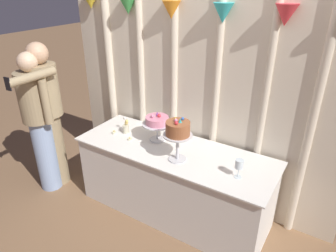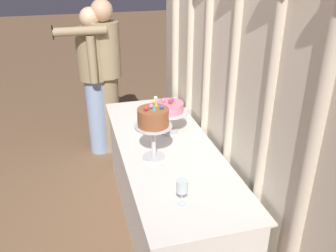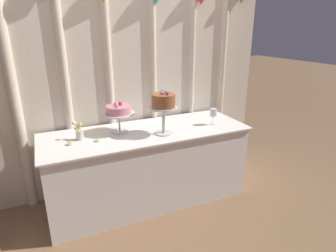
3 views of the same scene
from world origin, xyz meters
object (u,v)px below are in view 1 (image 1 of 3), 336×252
object	(u,v)px
cake_display_nearright	(178,131)
tealight_far_left	(114,133)
cake_table	(174,181)
guest_man_pink_jacket	(39,119)
cake_display_nearleft	(157,122)
guest_girl_blue_dress	(47,111)
flower_vase	(126,127)
wine_glass	(239,165)
tealight_near_left	(130,139)

from	to	relation	value
cake_display_nearright	tealight_far_left	world-z (taller)	cake_display_nearright
cake_table	guest_man_pink_jacket	bearing A→B (deg)	-164.24
guest_man_pink_jacket	cake_display_nearleft	bearing A→B (deg)	22.06
cake_table	cake_display_nearleft	size ratio (longest dim) A/B	6.53
guest_girl_blue_dress	guest_man_pink_jacket	world-z (taller)	guest_girl_blue_dress
cake_table	flower_vase	size ratio (longest dim) A/B	11.83
wine_glass	tealight_near_left	xyz separation A→B (m)	(-1.18, 0.03, -0.11)
cake_table	flower_vase	bearing A→B (deg)	176.54
wine_glass	guest_man_pink_jacket	xyz separation A→B (m)	(-2.16, -0.31, 0.00)
cake_table	guest_man_pink_jacket	world-z (taller)	guest_man_pink_jacket
cake_display_nearright	wine_glass	xyz separation A→B (m)	(0.57, 0.03, -0.17)
wine_glass	guest_girl_blue_dress	distance (m)	2.17
wine_glass	guest_girl_blue_dress	size ratio (longest dim) A/B	0.10
cake_display_nearright	cake_display_nearleft	bearing A→B (deg)	149.62
cake_display_nearleft	guest_man_pink_jacket	xyz separation A→B (m)	(-1.22, -0.49, -0.08)
cake_display_nearleft	tealight_far_left	world-z (taller)	cake_display_nearleft
tealight_near_left	guest_man_pink_jacket	size ratio (longest dim) A/B	0.03
cake_table	tealight_near_left	distance (m)	0.63
cake_display_nearright	tealight_near_left	xyz separation A→B (m)	(-0.61, 0.06, -0.29)
wine_glass	tealight_near_left	bearing A→B (deg)	178.45
cake_display_nearleft	cake_display_nearright	size ratio (longest dim) A/B	0.72
cake_table	cake_display_nearleft	distance (m)	0.64
cake_table	wine_glass	size ratio (longest dim) A/B	11.84
flower_vase	cake_table	bearing A→B (deg)	-3.46
wine_glass	cake_display_nearright	bearing A→B (deg)	-176.93
wine_glass	flower_vase	distance (m)	1.33
cake_display_nearright	guest_man_pink_jacket	distance (m)	1.62
tealight_far_left	cake_display_nearleft	bearing A→B (deg)	15.54
tealight_near_left	cake_table	bearing A→B (deg)	8.47
wine_glass	guest_girl_blue_dress	world-z (taller)	guest_girl_blue_dress
flower_vase	guest_girl_blue_dress	bearing A→B (deg)	-158.41
flower_vase	tealight_near_left	size ratio (longest dim) A/B	3.50
wine_glass	flower_vase	xyz separation A→B (m)	(-1.32, 0.14, -0.06)
cake_table	flower_vase	xyz separation A→B (m)	(-0.63, 0.04, 0.45)
cake_table	guest_girl_blue_dress	size ratio (longest dim) A/B	1.18
cake_display_nearright	guest_girl_blue_dress	distance (m)	1.60
guest_girl_blue_dress	guest_man_pink_jacket	size ratio (longest dim) A/B	1.05
guest_girl_blue_dress	cake_display_nearright	bearing A→B (deg)	5.70
cake_table	guest_man_pink_jacket	size ratio (longest dim) A/B	1.24
guest_man_pink_jacket	guest_girl_blue_dress	bearing A→B (deg)	90.72
wine_glass	guest_girl_blue_dress	bearing A→B (deg)	-175.00
cake_display_nearright	cake_table	bearing A→B (deg)	131.56
cake_display_nearright	tealight_near_left	distance (m)	0.68
cake_table	wine_glass	world-z (taller)	wine_glass
guest_girl_blue_dress	cake_table	bearing A→B (deg)	11.33
wine_glass	guest_man_pink_jacket	bearing A→B (deg)	-171.86
cake_display_nearleft	flower_vase	size ratio (longest dim) A/B	1.81
cake_table	tealight_far_left	size ratio (longest dim) A/B	41.01
tealight_far_left	guest_girl_blue_dress	world-z (taller)	guest_girl_blue_dress
tealight_far_left	cake_table	bearing A→B (deg)	4.11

